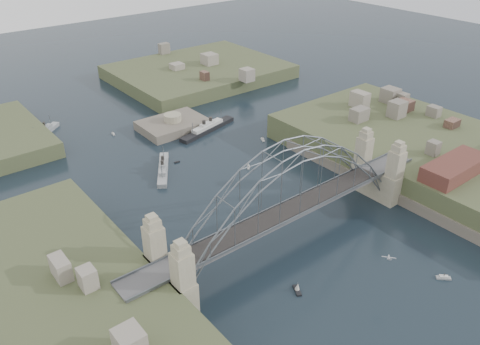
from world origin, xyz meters
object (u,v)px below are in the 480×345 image
object	(u,v)px
bridge	(291,195)
naval_cruiser_near	(163,169)
fort_island	(174,130)
naval_cruiser_far	(44,133)
wharf_shed	(455,168)
ocean_liner	(208,128)

from	to	relation	value
bridge	naval_cruiser_near	size ratio (longest dim) A/B	4.76
fort_island	naval_cruiser_far	distance (m)	43.22
wharf_shed	naval_cruiser_near	bearing A→B (deg)	129.79
fort_island	wharf_shed	size ratio (longest dim) A/B	1.10
wharf_shed	naval_cruiser_near	size ratio (longest dim) A/B	1.13
wharf_shed	naval_cruiser_far	distance (m)	127.26
wharf_shed	naval_cruiser_near	world-z (taller)	wharf_shed
bridge	fort_island	size ratio (longest dim) A/B	3.82
fort_island	naval_cruiser_far	size ratio (longest dim) A/B	1.56
naval_cruiser_near	naval_cruiser_far	xyz separation A→B (m)	(-18.61, 46.51, -0.01)
bridge	wharf_shed	size ratio (longest dim) A/B	4.20
naval_cruiser_far	fort_island	bearing A→B (deg)	-31.71
fort_island	wharf_shed	world-z (taller)	wharf_shed
fort_island	naval_cruiser_far	bearing A→B (deg)	148.29
bridge	ocean_liner	bearing A→B (deg)	71.70
naval_cruiser_far	ocean_liner	bearing A→B (deg)	-34.98
fort_island	naval_cruiser_far	world-z (taller)	fort_island
bridge	ocean_liner	size ratio (longest dim) A/B	3.42
naval_cruiser_far	ocean_liner	size ratio (longest dim) A/B	0.58
naval_cruiser_far	ocean_liner	distance (m)	54.92
fort_island	wharf_shed	distance (m)	90.48
fort_island	bridge	bearing A→B (deg)	-99.73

